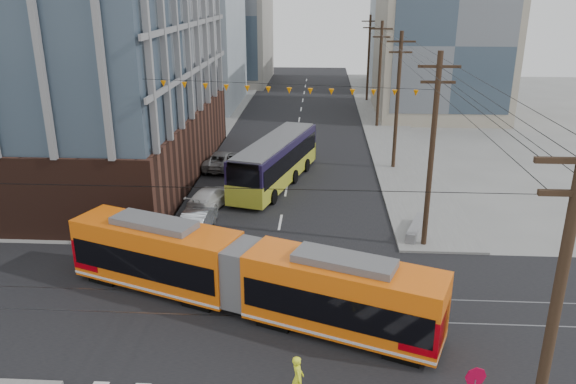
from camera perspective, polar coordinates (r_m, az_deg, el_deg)
name	(u,v)px	position (r m, az deg, el deg)	size (l,w,h in m)	color
ground	(255,358)	(23.51, -3.34, -16.49)	(160.00, 160.00, 0.00)	slate
bg_bldg_nw_near	(165,32)	(73.58, -12.41, 15.56)	(18.00, 16.00, 18.00)	#8C99A5
bg_bldg_ne_near	(441,45)	(68.42, 15.28, 14.20)	(14.00, 14.00, 16.00)	gray
bg_bldg_nw_far	(217,17)	(92.36, -7.20, 17.25)	(16.00, 18.00, 20.00)	gray
bg_bldg_ne_far	(427,40)	(88.46, 13.97, 14.79)	(16.00, 16.00, 14.00)	#8C99A5
utility_pole_near	(551,334)	(16.48, 25.13, -12.97)	(0.30, 0.30, 11.00)	black
utility_pole_far	(369,59)	(75.52, 8.18, 13.24)	(0.30, 0.30, 11.00)	black
streetcar	(243,275)	(25.82, -4.60, -8.36)	(18.05, 2.54, 3.48)	#ED600C
city_bus	(276,161)	(42.32, -1.27, 3.15)	(2.71, 12.51, 3.54)	black
parked_car_silver	(197,221)	(34.55, -9.19, -2.89)	(1.52, 4.36, 1.44)	#A1A8AD
parked_car_white	(211,197)	(38.47, -7.83, -0.48)	(1.90, 4.68, 1.36)	silver
parked_car_grey	(223,160)	(46.60, -6.63, 3.26)	(2.42, 5.24, 1.46)	slate
pedestrian	(298,378)	(21.04, 1.00, -18.38)	(0.65, 0.43, 1.79)	#F4FF27
jersey_barrier	(416,229)	(34.71, 12.87, -3.67)	(0.83, 3.68, 0.74)	#5B5B63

